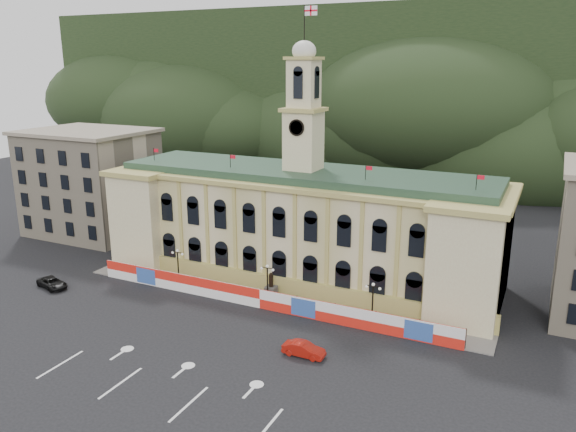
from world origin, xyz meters
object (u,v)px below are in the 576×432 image
at_px(lamp_center, 267,280).
at_px(red_sedan, 304,349).
at_px(statue, 271,291).
at_px(black_suv, 52,283).

relative_size(lamp_center, red_sedan, 1.12).
distance_m(lamp_center, red_sedan, 14.62).
relative_size(statue, red_sedan, 0.81).
bearing_deg(red_sedan, lamp_center, 42.06).
relative_size(lamp_center, black_suv, 0.93).
distance_m(statue, black_suv, 30.46).
distance_m(lamp_center, black_suv, 30.25).
distance_m(statue, lamp_center, 2.14).
xyz_separation_m(lamp_center, red_sedan, (9.86, -10.55, -2.32)).
xyz_separation_m(red_sedan, black_suv, (-38.75, 1.90, -0.05)).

